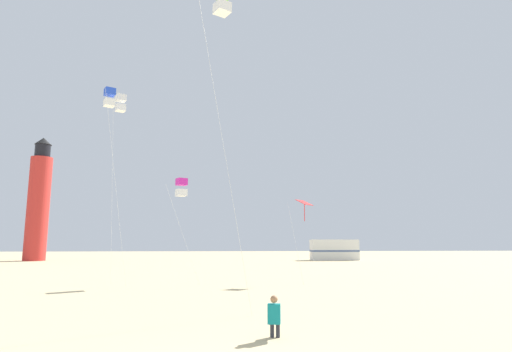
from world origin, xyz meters
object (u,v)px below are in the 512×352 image
at_px(kite_box_magenta, 181,187).
at_px(lighthouse_distant, 39,202).
at_px(rv_van_white, 334,250).
at_px(kite_flyer_standing, 274,316).
at_px(kite_diamond_scarlet, 304,205).
at_px(kite_box_white, 121,103).
at_px(kite_box_blue, 110,98).
at_px(kite_box_lime, 222,1).

bearing_deg(kite_box_magenta, lighthouse_distant, 125.67).
relative_size(lighthouse_distant, rv_van_white, 2.60).
xyz_separation_m(kite_flyer_standing, kite_box_magenta, (-4.25, 14.93, 5.37)).
distance_m(kite_diamond_scarlet, kite_box_white, 13.97).
distance_m(kite_box_white, rv_van_white, 38.51).
relative_size(kite_diamond_scarlet, lighthouse_distant, 0.31).
height_order(kite_box_blue, kite_diamond_scarlet, kite_box_blue).
bearing_deg(kite_box_blue, kite_box_magenta, 16.89).
height_order(kite_flyer_standing, kite_diamond_scarlet, kite_diamond_scarlet).
height_order(kite_flyer_standing, kite_box_white, kite_box_white).
xyz_separation_m(kite_diamond_scarlet, rv_van_white, (9.79, 30.80, -3.51)).
height_order(kite_box_magenta, kite_box_lime, kite_box_lime).
relative_size(kite_box_lime, lighthouse_distant, 0.79).
relative_size(kite_diamond_scarlet, rv_van_white, 0.82).
relative_size(kite_box_blue, kite_diamond_scarlet, 2.27).
bearing_deg(kite_flyer_standing, kite_diamond_scarlet, -93.49).
bearing_deg(kite_box_magenta, kite_box_white, 169.22).
distance_m(kite_box_blue, kite_diamond_scarlet, 13.93).
height_order(kite_flyer_standing, kite_box_magenta, kite_box_magenta).
bearing_deg(kite_box_lime, kite_diamond_scarlet, 63.00).
distance_m(kite_box_lime, lighthouse_distant, 49.26).
bearing_deg(kite_flyer_standing, kite_box_lime, -60.55).
bearing_deg(kite_box_blue, rv_van_white, 55.48).
xyz_separation_m(kite_flyer_standing, kite_diamond_scarlet, (3.61, 14.86, 4.28)).
height_order(lighthouse_distant, rv_van_white, lighthouse_distant).
bearing_deg(kite_diamond_scarlet, kite_box_white, 175.81).
xyz_separation_m(kite_box_blue, kite_box_white, (0.12, 2.16, 0.37)).
height_order(kite_box_magenta, lighthouse_distant, lighthouse_distant).
xyz_separation_m(kite_box_blue, kite_box_lime, (7.05, -8.99, 1.23)).
bearing_deg(lighthouse_distant, kite_diamond_scarlet, -46.05).
bearing_deg(kite_box_lime, rv_van_white, 69.92).
bearing_deg(kite_diamond_scarlet, kite_flyer_standing, -103.67).
bearing_deg(kite_box_lime, kite_box_magenta, 104.33).
distance_m(kite_flyer_standing, kite_box_magenta, 16.42).
relative_size(kite_box_magenta, kite_box_white, 0.53).
relative_size(kite_box_magenta, kite_diamond_scarlet, 1.25).
relative_size(kite_flyer_standing, rv_van_white, 0.18).
bearing_deg(rv_van_white, kite_flyer_standing, -106.66).
bearing_deg(kite_flyer_standing, lighthouse_distant, -49.75).
relative_size(kite_box_blue, rv_van_white, 1.85).
height_order(kite_box_white, lighthouse_distant, lighthouse_distant).
height_order(kite_box_lime, kite_diamond_scarlet, kite_box_lime).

